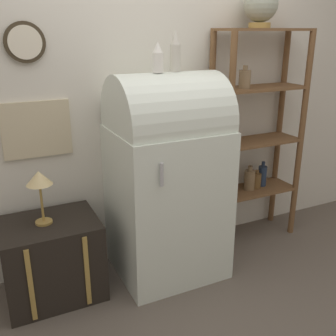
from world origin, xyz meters
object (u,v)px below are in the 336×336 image
Objects in this scene: refrigerator at (167,175)px; vase_left at (158,58)px; suitcase_trunk at (52,259)px; globe at (261,6)px; vase_center at (175,52)px; desk_lamp at (39,182)px.

refrigerator is 7.71× the size of vase_left.
vase_left is (0.77, -0.07, 1.30)m from suitcase_trunk.
refrigerator is 0.81m from vase_left.
refrigerator is at bearing -168.49° from globe.
vase_center is (0.91, -0.04, 1.33)m from suitcase_trunk.
vase_left is (-0.07, -0.02, 0.81)m from refrigerator.
globe is at bearing 4.11° from desk_lamp.
desk_lamp is (-0.03, -0.00, 0.57)m from suitcase_trunk.
globe is 1.02m from vase_left.
suitcase_trunk is (-0.84, 0.05, -0.49)m from refrigerator.
globe reaches higher than vase_center.
vase_center reaches higher than desk_lamp.
vase_center is (-0.80, -0.16, -0.31)m from globe.
vase_left is at bearing -4.81° from desk_lamp.
suitcase_trunk is at bearing 175.02° from vase_left.
refrigerator is 0.98m from suitcase_trunk.
suitcase_trunk is at bearing -175.83° from globe.
vase_center is 1.21m from desk_lamp.
vase_left is (-0.94, -0.19, -0.34)m from globe.
vase_center is (0.14, 0.03, 0.03)m from vase_left.
refrigerator is at bearing -3.41° from desk_lamp.
refrigerator is 5.67× the size of vase_center.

